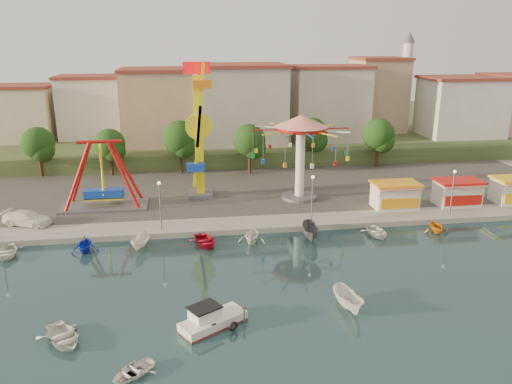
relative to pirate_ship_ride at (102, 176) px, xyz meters
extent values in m
plane|color=#132D35|center=(14.94, -21.68, -4.39)|extent=(200.00, 200.00, 0.00)
cube|color=#9E998E|center=(14.94, 40.32, -4.09)|extent=(200.00, 100.00, 0.60)
cube|color=#4C4944|center=(14.94, 8.32, -3.79)|extent=(90.00, 28.00, 0.01)
cube|color=#384C26|center=(14.94, 45.32, -2.89)|extent=(200.00, 60.00, 3.00)
cube|color=#59595E|center=(0.00, 0.00, -3.64)|extent=(10.00, 5.00, 0.30)
cube|color=#1541B8|center=(0.00, 0.00, -2.19)|extent=(4.50, 1.40, 1.00)
cylinder|color=#A9100D|center=(0.00, 0.00, 4.01)|extent=(5.00, 0.40, 0.40)
cube|color=#59595E|center=(11.40, 2.57, -3.54)|extent=(3.00, 3.00, 0.50)
cube|color=yellow|center=(11.40, 2.57, 3.71)|extent=(1.00, 1.00, 15.00)
cube|color=#FA0D0E|center=(11.40, 2.57, 12.01)|extent=(3.20, 0.50, 1.40)
cylinder|color=yellow|center=(11.40, 1.77, 5.21)|extent=(3.20, 0.50, 3.20)
cube|color=yellow|center=(11.67, 1.57, 7.69)|extent=(1.43, 0.35, 9.98)
cube|color=orange|center=(11.94, 1.57, 10.18)|extent=(2.20, 1.20, 1.00)
cylinder|color=#59595E|center=(23.52, -0.15, -3.59)|extent=(4.40, 4.40, 0.40)
cylinder|color=white|center=(23.52, -0.15, 0.71)|extent=(1.10, 1.10, 9.00)
cylinder|color=#A9100D|center=(23.52, -0.15, 5.01)|extent=(6.00, 6.00, 0.50)
cone|color=red|center=(23.52, -0.15, 5.91)|extent=(6.40, 6.40, 1.40)
cube|color=white|center=(33.82, -5.18, -2.39)|extent=(5.00, 3.00, 2.80)
cube|color=orange|center=(33.82, -5.18, -0.84)|extent=(5.40, 3.40, 0.25)
cube|color=red|center=(33.82, -6.88, -1.19)|extent=(5.00, 0.77, 0.43)
cube|color=white|center=(41.61, -5.18, -2.39)|extent=(5.00, 3.00, 2.80)
cube|color=red|center=(41.61, -5.18, -0.84)|extent=(5.40, 3.40, 0.25)
cube|color=red|center=(41.61, -6.88, -1.19)|extent=(5.00, 0.77, 0.43)
cylinder|color=#59595E|center=(6.94, -8.68, -1.29)|extent=(0.14, 0.14, 5.00)
cylinder|color=#59595E|center=(22.94, -8.68, -1.29)|extent=(0.14, 0.14, 5.00)
cylinder|color=#59595E|center=(38.94, -8.68, -1.29)|extent=(0.14, 0.14, 5.00)
cylinder|color=#382314|center=(-11.06, 15.30, -2.00)|extent=(0.44, 0.44, 3.60)
sphere|color=black|center=(-11.06, 15.30, 1.10)|extent=(4.60, 4.60, 4.60)
cylinder|color=#382314|center=(-1.06, 14.56, -2.09)|extent=(0.44, 0.44, 3.40)
sphere|color=black|center=(-1.06, 14.56, 0.83)|extent=(4.35, 4.35, 4.35)
cylinder|color=#382314|center=(8.94, 14.13, -1.83)|extent=(0.44, 0.44, 3.92)
sphere|color=black|center=(8.94, 14.13, 1.54)|extent=(5.02, 5.02, 5.02)
cylinder|color=#382314|center=(18.94, 12.68, -1.96)|extent=(0.44, 0.44, 3.66)
sphere|color=black|center=(18.94, 12.68, 1.18)|extent=(4.68, 4.68, 4.68)
cylinder|color=#382314|center=(28.94, 15.67, -1.89)|extent=(0.44, 0.44, 3.80)
sphere|color=black|center=(28.94, 15.67, 1.37)|extent=(4.86, 4.86, 4.86)
cylinder|color=#382314|center=(38.94, 13.86, -1.91)|extent=(0.44, 0.44, 3.77)
sphere|color=black|center=(38.94, 13.86, 1.33)|extent=(4.83, 4.83, 4.83)
cube|color=beige|center=(-18.43, 24.38, 4.54)|extent=(9.26, 9.53, 11.87)
cube|color=silver|center=(-6.38, 29.70, 2.92)|extent=(12.33, 9.01, 8.63)
cube|color=tan|center=(6.76, 30.28, 4.22)|extent=(11.95, 9.28, 11.23)
cube|color=beige|center=(20.55, 27.12, 3.20)|extent=(12.59, 10.50, 9.20)
cube|color=beige|center=(34.01, 30.52, 3.22)|extent=(10.75, 9.23, 9.24)
cube|color=tan|center=(47.31, 28.65, 4.21)|extent=(12.77, 10.96, 11.21)
cube|color=silver|center=(59.10, 27.09, 4.78)|extent=(8.23, 8.98, 12.36)
cube|color=beige|center=(70.97, 32.02, 2.99)|extent=(11.59, 10.93, 8.76)
cylinder|color=silver|center=(50.94, 32.32, 6.61)|extent=(1.80, 1.80, 16.00)
cylinder|color=#59595E|center=(50.94, 32.32, 11.61)|extent=(2.80, 2.80, 0.30)
cone|color=#59595E|center=(50.94, 32.32, 15.61)|extent=(2.20, 2.20, 2.00)
cube|color=white|center=(11.24, -26.70, -4.10)|extent=(5.10, 4.13, 0.88)
cube|color=#A9100D|center=(11.24, -26.70, -4.32)|extent=(5.10, 4.13, 0.16)
cube|color=white|center=(10.65, -26.60, -3.37)|extent=(2.42, 2.26, 0.88)
cube|color=black|center=(10.65, -26.60, -2.89)|extent=(2.69, 2.53, 0.12)
torus|color=black|center=(11.24, -27.67, -3.96)|extent=(0.73, 0.56, 0.74)
torus|color=black|center=(12.60, -27.62, -3.96)|extent=(0.73, 0.56, 0.74)
imported|color=white|center=(1.05, -27.20, -3.98)|extent=(4.51, 4.89, 0.83)
imported|color=white|center=(6.06, -31.44, -4.09)|extent=(3.57, 3.48, 0.60)
imported|color=white|center=(21.51, -25.76, -3.64)|extent=(2.03, 4.06, 1.50)
imported|color=white|center=(-7.28, -5.18, -3.03)|extent=(5.65, 3.71, 1.52)
imported|color=silver|center=(-7.38, -11.88, -4.00)|extent=(3.60, 4.40, 0.80)
imported|color=#162DC3|center=(-0.22, -11.88, -3.60)|extent=(2.73, 3.12, 1.59)
imported|color=silver|center=(5.03, -11.88, -3.72)|extent=(2.15, 3.71, 1.35)
imported|color=#B50E26|center=(11.30, -11.88, -3.99)|extent=(3.74, 4.52, 0.81)
imported|color=white|center=(16.03, -11.88, -3.54)|extent=(3.66, 3.95, 1.72)
imported|color=#515156|center=(22.04, -11.88, -3.58)|extent=(2.08, 4.37, 1.62)
imported|color=silver|center=(29.15, -11.88, -4.02)|extent=(2.89, 3.84, 0.75)
imported|color=orange|center=(35.71, -11.88, -3.64)|extent=(2.77, 3.11, 1.50)
camera|label=1|loc=(9.90, -58.04, 15.27)|focal=35.00mm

